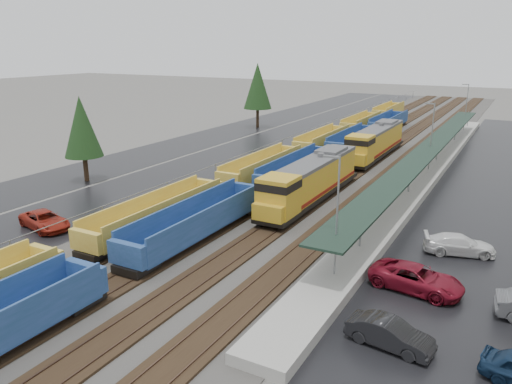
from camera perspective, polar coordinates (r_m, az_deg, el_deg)
ballast_strip at (r=70.35m, az=12.88°, el=4.66°), size 20.00×160.00×0.08m
trackbed at (r=70.32m, az=12.89°, el=4.75°), size 14.60×160.00×0.22m
west_parking_lot at (r=75.71m, az=1.89°, el=5.87°), size 10.00×160.00×0.02m
west_road at (r=80.64m, az=-4.50°, el=6.49°), size 9.00×160.00×0.02m
station_platform at (r=58.66m, az=19.09°, el=2.51°), size 3.00×80.00×8.00m
chainlink_fence at (r=71.73m, az=5.28°, el=6.51°), size 0.08×160.04×2.02m
tree_west_near at (r=55.11m, az=-19.30°, el=7.05°), size 3.96×3.96×9.00m
tree_west_far at (r=87.24m, az=0.18°, el=12.01°), size 4.84×4.84×11.00m
locomotive_lead at (r=45.20m, az=6.19°, el=1.30°), size 2.77×18.29×4.14m
locomotive_trail at (r=64.65m, az=13.45°, el=5.57°), size 2.77×18.29×4.14m
well_string_yellow at (r=54.06m, az=0.81°, el=2.78°), size 2.66×121.42×2.36m
well_string_blue at (r=44.91m, az=0.18°, el=-0.03°), size 2.83×108.36×2.51m
parked_car_west_c at (r=42.77m, az=-23.00°, el=-3.02°), size 3.39×5.38×1.39m
parked_car_east_a at (r=25.71m, az=15.04°, el=-15.40°), size 2.03×4.36×1.38m
parked_car_east_b at (r=31.36m, az=17.86°, el=-9.40°), size 3.27×5.74×1.51m
parked_car_east_c at (r=37.52m, az=22.22°, el=-5.61°), size 3.24×5.12×1.38m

